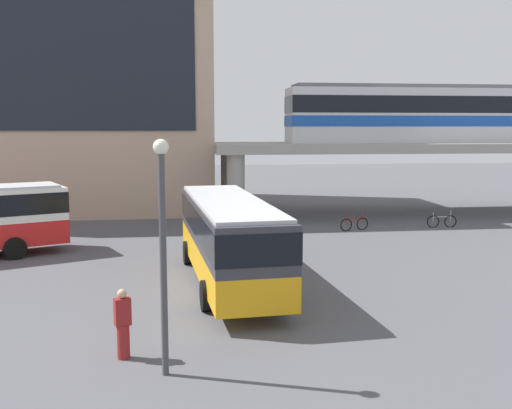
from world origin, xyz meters
TOP-DOWN VIEW (x-y plane):
  - ground_plane at (0.00, 10.00)m, footprint 120.00×120.00m
  - station_building at (-11.11, 24.43)m, footprint 23.84×14.81m
  - elevated_platform at (14.89, 17.66)m, footprint 28.27×7.07m
  - train at (15.49, 17.66)m, footprint 19.62×2.96m
  - bus_main at (0.39, 0.94)m, footprint 3.42×11.21m
  - bicycle_silver at (13.88, 11.83)m, footprint 1.79×0.17m
  - bicycle_red at (8.46, 11.49)m, footprint 1.76×0.46m
  - pedestrian_at_kerb at (-2.84, -5.89)m, footprint 0.46×0.38m
  - lamp_post at (-1.75, -7.03)m, footprint 0.36×0.36m

SIDE VIEW (x-z plane):
  - ground_plane at x=0.00m, z-range 0.00..0.00m
  - bicycle_silver at x=13.88m, z-range -0.16..0.88m
  - bicycle_red at x=8.46m, z-range -0.16..0.88m
  - pedestrian_at_kerb at x=-2.84m, z-range -0.05..1.78m
  - bus_main at x=0.39m, z-range 0.38..3.60m
  - lamp_post at x=-1.75m, z-range 0.55..6.17m
  - elevated_platform at x=14.89m, z-range 1.76..6.59m
  - train at x=15.49m, z-range 4.87..8.71m
  - station_building at x=-11.11m, z-range 0.00..20.92m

